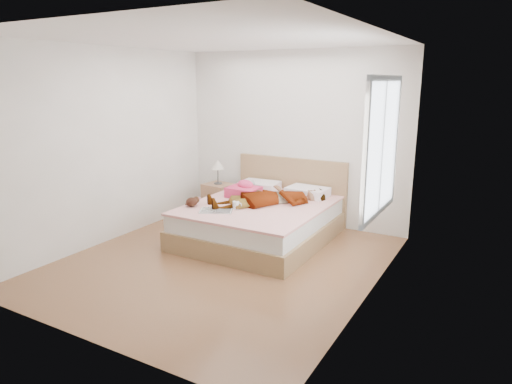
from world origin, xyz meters
TOP-DOWN VIEW (x-y plane):
  - ground at (0.00, 0.00)m, footprint 4.00×4.00m
  - woman at (0.10, 1.07)m, footprint 1.64×1.67m
  - hair at (-0.47, 1.52)m, footprint 0.54×0.60m
  - phone at (-0.40, 1.47)m, footprint 0.09×0.09m
  - room_shell at (1.77, 0.30)m, footprint 4.00×4.00m
  - bed at (0.00, 1.04)m, footprint 1.80×2.08m
  - towel at (-0.39, 1.19)m, footprint 0.45×0.39m
  - magazine at (-0.32, 0.37)m, footprint 0.50×0.44m
  - coffee_mug at (-0.15, 0.58)m, footprint 0.14×0.11m
  - plush_toy at (-0.73, 0.40)m, footprint 0.15×0.23m
  - nightstand at (-1.16, 1.65)m, footprint 0.48×0.44m

SIDE VIEW (x-z plane):
  - ground at x=0.00m, z-range 0.00..0.00m
  - bed at x=0.00m, z-range -0.22..0.78m
  - nightstand at x=-1.16m, z-range -0.16..0.76m
  - magazine at x=-0.32m, z-range 0.51..0.53m
  - hair at x=-0.47m, z-range 0.51..0.59m
  - coffee_mug at x=-0.15m, z-range 0.51..0.61m
  - plush_toy at x=-0.73m, z-range 0.51..0.64m
  - towel at x=-0.39m, z-range 0.49..0.72m
  - woman at x=0.10m, z-range 0.51..0.74m
  - phone at x=-0.40m, z-range 0.65..0.69m
  - room_shell at x=1.77m, z-range -0.50..3.50m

